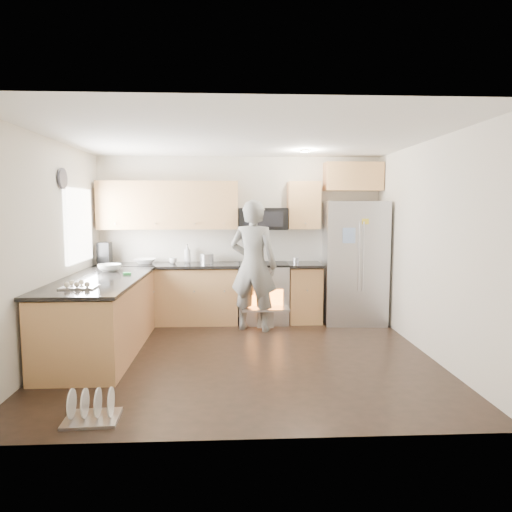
{
  "coord_description": "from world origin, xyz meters",
  "views": [
    {
      "loc": [
        -0.11,
        -5.36,
        1.79
      ],
      "look_at": [
        0.18,
        0.5,
        1.17
      ],
      "focal_mm": 32.0,
      "sensor_mm": 36.0,
      "label": 1
    }
  ],
  "objects": [
    {
      "name": "peninsula",
      "position": [
        -1.75,
        0.25,
        0.46
      ],
      "size": [
        0.96,
        2.36,
        1.02
      ],
      "color": "#B67449",
      "rests_on": "ground"
    },
    {
      "name": "room_shell",
      "position": [
        -0.04,
        0.02,
        1.67
      ],
      "size": [
        4.54,
        4.04,
        2.62
      ],
      "color": "beige",
      "rests_on": "ground"
    },
    {
      "name": "person",
      "position": [
        0.18,
        1.2,
        0.96
      ],
      "size": [
        0.81,
        0.66,
        1.91
      ],
      "primitive_type": "imported",
      "rotation": [
        0.0,
        0.0,
        2.81
      ],
      "color": "gray",
      "rests_on": "ground"
    },
    {
      "name": "stove_range",
      "position": [
        0.35,
        1.69,
        0.68
      ],
      "size": [
        0.76,
        0.97,
        1.79
      ],
      "color": "#B7B7BC",
      "rests_on": "ground"
    },
    {
      "name": "ground",
      "position": [
        0.0,
        0.0,
        0.0
      ],
      "size": [
        4.5,
        4.5,
        0.0
      ],
      "primitive_type": "plane",
      "color": "black",
      "rests_on": "ground"
    },
    {
      "name": "back_cabinet_run",
      "position": [
        -0.59,
        1.75,
        0.96
      ],
      "size": [
        4.45,
        0.64,
        2.5
      ],
      "color": "#B67449",
      "rests_on": "ground"
    },
    {
      "name": "dish_rack",
      "position": [
        -1.32,
        -1.61,
        0.07
      ],
      "size": [
        0.47,
        0.38,
        0.28
      ],
      "rotation": [
        0.0,
        0.0,
        0.06
      ],
      "color": "#B7B7BC",
      "rests_on": "ground"
    },
    {
      "name": "refrigerator",
      "position": [
        1.77,
        1.6,
        0.95
      ],
      "size": [
        0.98,
        0.79,
        1.89
      ],
      "rotation": [
        0.0,
        0.0,
        -0.08
      ],
      "color": "#B7B7BC",
      "rests_on": "ground"
    }
  ]
}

